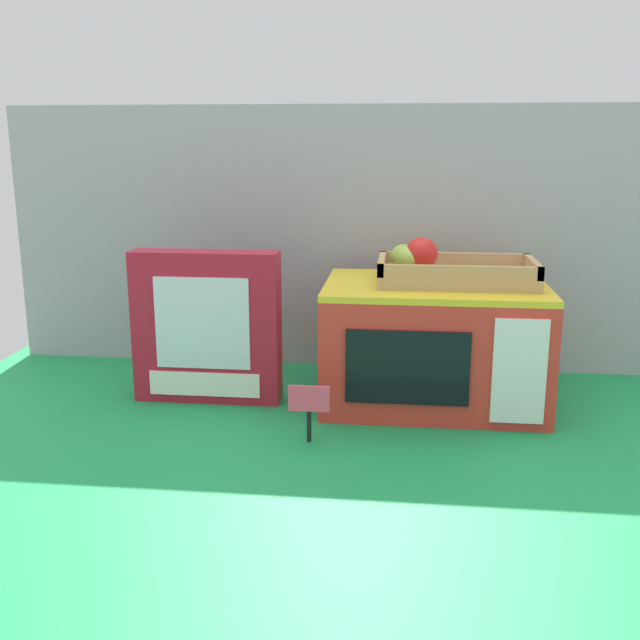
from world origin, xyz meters
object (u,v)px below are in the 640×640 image
price_sign (309,405)px  food_groups_crate (447,270)px  cookie_set_box (207,327)px  toy_microwave (434,343)px

price_sign → food_groups_crate: bearing=45.3°
food_groups_crate → cookie_set_box: (-0.46, -0.05, -0.11)m
cookie_set_box → price_sign: (0.22, -0.19, -0.08)m
price_sign → cookie_set_box: bearing=139.8°
toy_microwave → cookie_set_box: 0.44m
cookie_set_box → toy_microwave: bearing=5.2°
toy_microwave → food_groups_crate: 0.14m
food_groups_crate → cookie_set_box: food_groups_crate is taller
toy_microwave → food_groups_crate: (0.02, 0.01, 0.14)m
toy_microwave → price_sign: 0.32m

